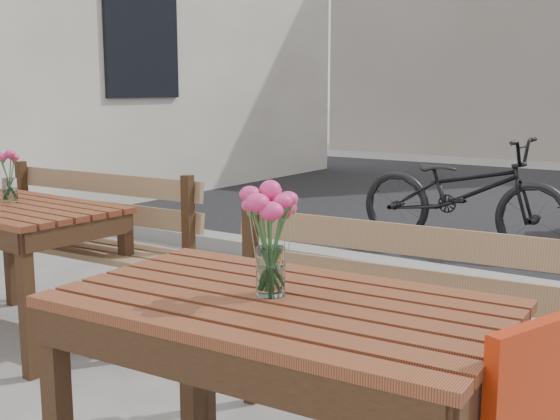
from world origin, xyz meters
name	(u,v)px	position (x,y,z in m)	size (l,w,h in m)	color
main_table	(280,341)	(0.19, -0.13, 0.67)	(1.35, 0.83, 0.81)	#562316
main_bench	(393,310)	(0.21, 0.62, 0.57)	(1.56, 0.57, 0.95)	olive
main_vase	(270,224)	(0.15, -0.11, 1.02)	(0.19, 0.19, 0.34)	white
second_table	(14,227)	(-2.11, 0.59, 0.65)	(1.29, 0.79, 0.77)	#562316
second_bench	(89,228)	(-2.00, 1.03, 0.58)	(1.56, 0.52, 0.96)	olive
second_vase	(9,175)	(-2.20, 0.64, 0.93)	(0.12, 0.12, 0.27)	white
bicycle	(462,193)	(-0.82, 4.24, 0.50)	(0.67, 1.91, 1.00)	black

